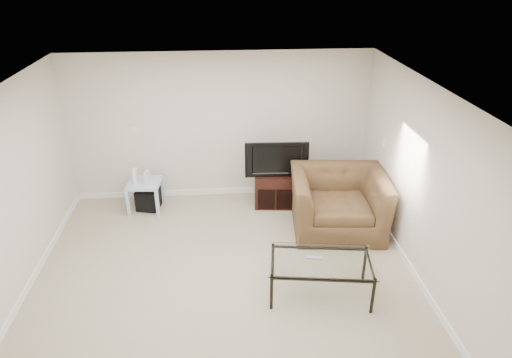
{
  "coord_description": "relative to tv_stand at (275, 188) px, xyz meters",
  "views": [
    {
      "loc": [
        0.01,
        -4.73,
        3.82
      ],
      "look_at": [
        0.5,
        1.2,
        0.9
      ],
      "focal_mm": 32.0,
      "sensor_mm": 36.0,
      "label": 1
    }
  ],
  "objects": [
    {
      "name": "wall_right",
      "position": [
        1.6,
        -2.05,
        0.96
      ],
      "size": [
        0.02,
        5.0,
        2.5
      ],
      "primitive_type": "cube",
      "color": "silver",
      "rests_on": "ground"
    },
    {
      "name": "floor",
      "position": [
        -0.9,
        -2.05,
        -0.29
      ],
      "size": [
        5.0,
        5.0,
        0.0
      ],
      "primitive_type": "plane",
      "color": "tan",
      "rests_on": "ground"
    },
    {
      "name": "remote",
      "position": [
        0.2,
        -2.29,
        0.22
      ],
      "size": [
        0.21,
        0.1,
        0.02
      ],
      "primitive_type": "cube",
      "rotation": [
        0.0,
        0.0,
        -0.21
      ],
      "color": "#B2B2B7",
      "rests_on": "coffee_table"
    },
    {
      "name": "coffee_table",
      "position": [
        0.27,
        -2.34,
        -0.04
      ],
      "size": [
        1.36,
        0.89,
        0.5
      ],
      "primitive_type": null,
      "rotation": [
        0.0,
        0.0,
        -0.14
      ],
      "color": "black",
      "rests_on": "floor"
    },
    {
      "name": "game_console",
      "position": [
        -2.29,
        -0.01,
        0.33
      ],
      "size": [
        0.05,
        0.17,
        0.23
      ],
      "primitive_type": "cube",
      "rotation": [
        0.0,
        0.0,
        0.0
      ],
      "color": "white",
      "rests_on": "side_table"
    },
    {
      "name": "plate_back",
      "position": [
        -2.3,
        0.44,
        0.96
      ],
      "size": [
        0.12,
        0.02,
        0.12
      ],
      "primitive_type": "cube",
      "color": "white",
      "rests_on": "wall_back"
    },
    {
      "name": "game_case",
      "position": [
        -2.1,
        -0.03,
        0.31
      ],
      "size": [
        0.08,
        0.15,
        0.2
      ],
      "primitive_type": "cube",
      "rotation": [
        0.0,
        0.0,
        -0.23
      ],
      "color": "silver",
      "rests_on": "side_table"
    },
    {
      "name": "plate_right_outlet",
      "position": [
        1.59,
        -0.75,
        0.01
      ],
      "size": [
        0.02,
        0.08,
        0.12
      ],
      "primitive_type": "cube",
      "color": "white",
      "rests_on": "wall_right"
    },
    {
      "name": "wall_left",
      "position": [
        -3.4,
        -2.05,
        0.96
      ],
      "size": [
        0.02,
        5.0,
        2.5
      ],
      "primitive_type": "cube",
      "color": "silver",
      "rests_on": "ground"
    },
    {
      "name": "plate_right_switch",
      "position": [
        1.59,
        -0.45,
        0.96
      ],
      "size": [
        0.02,
        0.09,
        0.13
      ],
      "primitive_type": "cube",
      "color": "white",
      "rests_on": "wall_right"
    },
    {
      "name": "television",
      "position": [
        -0.0,
        -0.03,
        0.59
      ],
      "size": [
        0.96,
        0.23,
        0.59
      ],
      "primitive_type": "imported",
      "rotation": [
        0.0,
        0.0,
        -0.04
      ],
      "color": "black",
      "rests_on": "tv_stand"
    },
    {
      "name": "recliner",
      "position": [
        0.85,
        -0.85,
        0.32
      ],
      "size": [
        1.47,
        1.03,
        1.22
      ],
      "primitive_type": "imported",
      "rotation": [
        0.0,
        0.0,
        -0.09
      ],
      "color": "brown",
      "rests_on": "floor"
    },
    {
      "name": "ceiling",
      "position": [
        -0.9,
        -2.05,
        2.21
      ],
      "size": [
        5.0,
        5.0,
        0.0
      ],
      "primitive_type": "plane",
      "color": "white",
      "rests_on": "ground"
    },
    {
      "name": "wall_back",
      "position": [
        -0.9,
        0.45,
        0.96
      ],
      "size": [
        5.0,
        0.02,
        2.5
      ],
      "primitive_type": "cube",
      "color": "silver",
      "rests_on": "ground"
    },
    {
      "name": "side_table",
      "position": [
        -2.16,
        0.0,
        -0.04
      ],
      "size": [
        0.56,
        0.56,
        0.5
      ],
      "primitive_type": null,
      "rotation": [
        0.0,
        0.0,
        -0.08
      ],
      "color": "#A6C3CC",
      "rests_on": "floor"
    },
    {
      "name": "subwoofer",
      "position": [
        -2.13,
        0.02,
        -0.11
      ],
      "size": [
        0.41,
        0.41,
        0.34
      ],
      "primitive_type": "cube",
      "rotation": [
        0.0,
        0.0,
        -0.25
      ],
      "color": "black",
      "rests_on": "floor"
    },
    {
      "name": "tv_stand",
      "position": [
        0.0,
        0.0,
        0.0
      ],
      "size": [
        0.74,
        0.54,
        0.58
      ],
      "primitive_type": null,
      "rotation": [
        0.0,
        0.0,
        -0.09
      ],
      "color": "black",
      "rests_on": "floor"
    },
    {
      "name": "dvd_player",
      "position": [
        -0.0,
        -0.04,
        0.19
      ],
      "size": [
        0.4,
        0.3,
        0.05
      ],
      "primitive_type": "cube",
      "rotation": [
        0.0,
        0.0,
        -0.09
      ],
      "color": "black",
      "rests_on": "tv_stand"
    }
  ]
}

